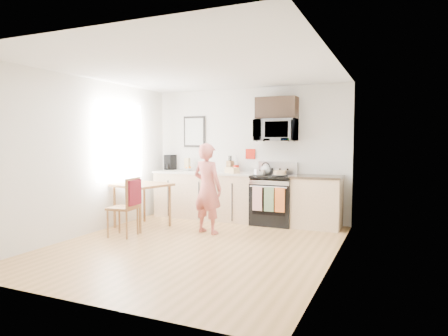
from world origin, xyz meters
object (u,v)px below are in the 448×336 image
at_px(range, 274,201).
at_px(chair, 130,199).
at_px(dining_table, 142,189).
at_px(person, 207,188).
at_px(cake, 280,173).
at_px(microwave, 276,130).

xyz_separation_m(range, chair, (-1.85, -1.90, 0.19)).
distance_m(dining_table, chair, 0.74).
height_order(person, cake, person).
bearing_deg(cake, chair, -137.32).
relative_size(microwave, dining_table, 0.85).
bearing_deg(chair, person, 29.53).
height_order(dining_table, cake, cake).
relative_size(chair, cake, 3.42).
distance_m(chair, cake, 2.72).
relative_size(range, microwave, 1.53).
relative_size(person, dining_table, 1.71).
xyz_separation_m(chair, cake, (1.98, 1.83, 0.35)).
distance_m(microwave, dining_table, 2.69).
height_order(range, dining_table, range).
xyz_separation_m(microwave, person, (-0.82, -1.25, -1.00)).
xyz_separation_m(microwave, chair, (-1.85, -2.00, -1.14)).
bearing_deg(person, chair, 48.69).
xyz_separation_m(range, cake, (0.13, -0.07, 0.53)).
bearing_deg(range, cake, -27.04).
height_order(microwave, person, microwave).
xyz_separation_m(person, dining_table, (-1.28, -0.06, -0.06)).
distance_m(person, cake, 1.45).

